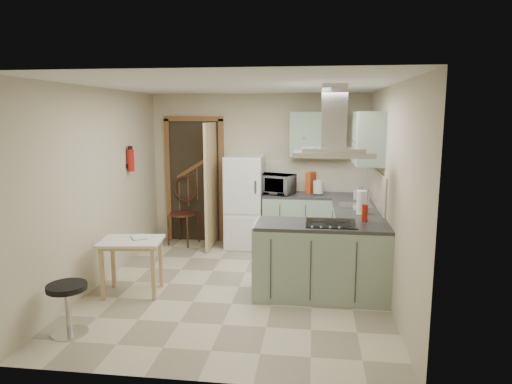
# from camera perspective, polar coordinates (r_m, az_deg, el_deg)

# --- Properties ---
(floor) EXTENTS (4.20, 4.20, 0.00)m
(floor) POSITION_cam_1_polar(r_m,az_deg,el_deg) (5.93, -2.12, -11.74)
(floor) COLOR beige
(floor) RESTS_ON ground
(ceiling) EXTENTS (4.20, 4.20, 0.00)m
(ceiling) POSITION_cam_1_polar(r_m,az_deg,el_deg) (5.53, -2.29, 13.17)
(ceiling) COLOR silver
(ceiling) RESTS_ON back_wall
(back_wall) EXTENTS (3.60, 0.00, 3.60)m
(back_wall) POSITION_cam_1_polar(r_m,az_deg,el_deg) (7.65, 0.37, 2.83)
(back_wall) COLOR #C1B395
(back_wall) RESTS_ON floor
(left_wall) EXTENTS (0.00, 4.20, 4.20)m
(left_wall) POSITION_cam_1_polar(r_m,az_deg,el_deg) (6.15, -19.00, 0.60)
(left_wall) COLOR #C1B395
(left_wall) RESTS_ON floor
(right_wall) EXTENTS (0.00, 4.20, 4.20)m
(right_wall) POSITION_cam_1_polar(r_m,az_deg,el_deg) (5.59, 16.32, -0.12)
(right_wall) COLOR #C1B395
(right_wall) RESTS_ON floor
(doorway) EXTENTS (1.10, 0.12, 2.10)m
(doorway) POSITION_cam_1_polar(r_m,az_deg,el_deg) (7.85, -7.66, 1.45)
(doorway) COLOR brown
(doorway) RESTS_ON floor
(fridge) EXTENTS (0.60, 0.60, 1.50)m
(fridge) POSITION_cam_1_polar(r_m,az_deg,el_deg) (7.46, -1.44, -1.24)
(fridge) COLOR white
(fridge) RESTS_ON floor
(counter_back) EXTENTS (1.08, 0.60, 0.90)m
(counter_back) POSITION_cam_1_polar(r_m,az_deg,el_deg) (7.45, 5.14, -3.66)
(counter_back) COLOR #9EB2A0
(counter_back) RESTS_ON floor
(counter_right) EXTENTS (0.60, 1.95, 0.90)m
(counter_right) POSITION_cam_1_polar(r_m,az_deg,el_deg) (6.81, 12.03, -5.10)
(counter_right) COLOR #9EB2A0
(counter_right) RESTS_ON floor
(splashback) EXTENTS (1.68, 0.02, 0.50)m
(splashback) POSITION_cam_1_polar(r_m,az_deg,el_deg) (7.60, 7.57, 1.94)
(splashback) COLOR beige
(splashback) RESTS_ON counter_back
(wall_cabinet_back) EXTENTS (0.85, 0.35, 0.70)m
(wall_cabinet_back) POSITION_cam_1_polar(r_m,az_deg,el_deg) (7.37, 7.62, 7.17)
(wall_cabinet_back) COLOR #9EB2A0
(wall_cabinet_back) RESTS_ON back_wall
(wall_cabinet_right) EXTENTS (0.35, 0.90, 0.70)m
(wall_cabinet_right) POSITION_cam_1_polar(r_m,az_deg,el_deg) (6.34, 13.81, 6.57)
(wall_cabinet_right) COLOR #9EB2A0
(wall_cabinet_right) RESTS_ON right_wall
(peninsula) EXTENTS (1.55, 0.65, 0.90)m
(peninsula) POSITION_cam_1_polar(r_m,az_deg,el_deg) (5.54, 8.18, -8.45)
(peninsula) COLOR #9EB2A0
(peninsula) RESTS_ON floor
(hob) EXTENTS (0.58, 0.50, 0.01)m
(hob) POSITION_cam_1_polar(r_m,az_deg,el_deg) (5.41, 9.36, -3.88)
(hob) COLOR black
(hob) RESTS_ON peninsula
(extractor_hood) EXTENTS (0.90, 0.55, 0.10)m
(extractor_hood) POSITION_cam_1_polar(r_m,az_deg,el_deg) (5.28, 9.60, 4.73)
(extractor_hood) COLOR silver
(extractor_hood) RESTS_ON ceiling
(sink) EXTENTS (0.45, 0.40, 0.01)m
(sink) POSITION_cam_1_polar(r_m,az_deg,el_deg) (6.54, 12.30, -1.63)
(sink) COLOR silver
(sink) RESTS_ON counter_right
(fire_extinguisher) EXTENTS (0.10, 0.10, 0.32)m
(fire_extinguisher) POSITION_cam_1_polar(r_m,az_deg,el_deg) (6.90, -15.39, 3.82)
(fire_extinguisher) COLOR #B2140F
(fire_extinguisher) RESTS_ON left_wall
(drop_leaf_table) EXTENTS (0.78, 0.63, 0.67)m
(drop_leaf_table) POSITION_cam_1_polar(r_m,az_deg,el_deg) (5.81, -15.18, -9.00)
(drop_leaf_table) COLOR #DAC586
(drop_leaf_table) RESTS_ON floor
(bentwood_chair) EXTENTS (0.56, 0.56, 1.03)m
(bentwood_chair) POSITION_cam_1_polar(r_m,az_deg,el_deg) (7.75, -9.08, -2.72)
(bentwood_chair) COLOR #4D1E19
(bentwood_chair) RESTS_ON floor
(stool) EXTENTS (0.52, 0.52, 0.52)m
(stool) POSITION_cam_1_polar(r_m,az_deg,el_deg) (5.02, -22.42, -13.36)
(stool) COLOR black
(stool) RESTS_ON floor
(microwave) EXTENTS (0.67, 0.56, 0.31)m
(microwave) POSITION_cam_1_polar(r_m,az_deg,el_deg) (7.34, 2.47, 1.01)
(microwave) COLOR black
(microwave) RESTS_ON counter_back
(kettle) EXTENTS (0.21, 0.21, 0.24)m
(kettle) POSITION_cam_1_polar(r_m,az_deg,el_deg) (7.32, 7.81, 0.62)
(kettle) COLOR silver
(kettle) RESTS_ON counter_back
(cereal_box) EXTENTS (0.17, 0.24, 0.34)m
(cereal_box) POSITION_cam_1_polar(r_m,az_deg,el_deg) (7.47, 6.84, 1.18)
(cereal_box) COLOR #C84617
(cereal_box) RESTS_ON counter_back
(soap_bottle) EXTENTS (0.11, 0.11, 0.20)m
(soap_bottle) POSITION_cam_1_polar(r_m,az_deg,el_deg) (6.99, 12.54, -0.12)
(soap_bottle) COLOR #A09FAB
(soap_bottle) RESTS_ON counter_right
(paper_towel) EXTENTS (0.15, 0.15, 0.32)m
(paper_towel) POSITION_cam_1_polar(r_m,az_deg,el_deg) (5.97, 13.06, -1.25)
(paper_towel) COLOR white
(paper_towel) RESTS_ON counter_right
(cup) EXTENTS (0.14, 0.14, 0.09)m
(cup) POSITION_cam_1_polar(r_m,az_deg,el_deg) (6.12, 12.56, -2.03)
(cup) COLOR white
(cup) RESTS_ON counter_right
(red_bottle) EXTENTS (0.10, 0.10, 0.21)m
(red_bottle) POSITION_cam_1_polar(r_m,az_deg,el_deg) (5.58, 13.44, -2.58)
(red_bottle) COLOR red
(red_bottle) RESTS_ON peninsula
(book) EXTENTS (0.27, 0.29, 0.10)m
(book) POSITION_cam_1_polar(r_m,az_deg,el_deg) (5.74, -15.27, -5.16)
(book) COLOR #A54D37
(book) RESTS_ON drop_leaf_table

